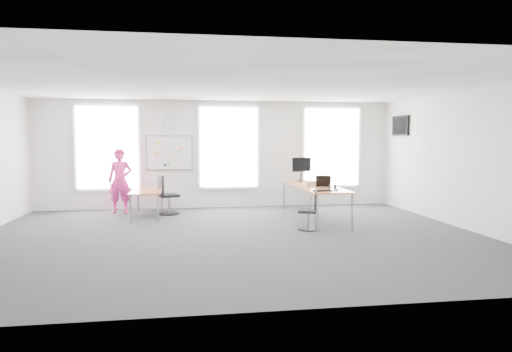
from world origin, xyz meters
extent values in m
plane|color=#26262B|center=(0.00, 0.00, 0.00)|extent=(10.00, 10.00, 0.00)
plane|color=white|center=(0.00, 0.00, 3.00)|extent=(10.00, 10.00, 0.00)
plane|color=white|center=(0.00, 4.00, 1.50)|extent=(10.00, 0.00, 10.00)
plane|color=white|center=(0.00, -4.00, 1.50)|extent=(10.00, 0.00, 10.00)
plane|color=white|center=(5.00, 0.00, 1.50)|extent=(0.00, 10.00, 10.00)
cube|color=silver|center=(-3.00, 3.97, 1.70)|extent=(1.60, 0.06, 2.20)
cube|color=silver|center=(0.30, 3.97, 1.70)|extent=(1.60, 0.06, 2.20)
cube|color=silver|center=(3.30, 3.97, 1.70)|extent=(1.60, 0.06, 2.20)
cube|color=#AB5527|center=(2.17, 1.83, 0.79)|extent=(0.89, 3.33, 0.03)
cylinder|color=gray|center=(1.78, 0.23, 0.39)|extent=(0.06, 0.06, 0.78)
cylinder|color=gray|center=(2.55, 0.23, 0.39)|extent=(0.06, 0.06, 0.78)
cylinder|color=gray|center=(1.78, 3.44, 0.39)|extent=(0.06, 0.06, 0.78)
cylinder|color=gray|center=(2.55, 3.44, 0.39)|extent=(0.06, 0.06, 0.78)
cube|color=#AB5527|center=(-1.86, 2.68, 0.66)|extent=(0.74, 1.84, 0.03)
cylinder|color=gray|center=(-2.17, 1.82, 0.32)|extent=(0.05, 0.05, 0.64)
cylinder|color=gray|center=(-1.55, 1.82, 0.32)|extent=(0.05, 0.05, 0.64)
cylinder|color=gray|center=(-2.17, 3.54, 0.32)|extent=(0.05, 0.05, 0.64)
cylinder|color=gray|center=(-1.55, 3.54, 0.32)|extent=(0.05, 0.05, 0.64)
cylinder|color=black|center=(1.66, 0.44, 0.01)|extent=(0.44, 0.44, 0.03)
cylinder|color=gray|center=(1.66, 0.44, 0.20)|extent=(0.05, 0.05, 0.36)
cube|color=black|center=(1.66, 0.44, 0.40)|extent=(0.49, 0.49, 0.06)
cube|color=black|center=(1.81, 0.38, 0.64)|extent=(0.17, 0.35, 0.38)
cylinder|color=black|center=(-1.34, 2.95, 0.02)|extent=(0.54, 0.54, 0.03)
cylinder|color=gray|center=(-1.34, 2.95, 0.25)|extent=(0.06, 0.06, 0.43)
cube|color=black|center=(-1.34, 2.95, 0.49)|extent=(0.57, 0.57, 0.07)
cube|color=black|center=(-1.54, 2.89, 0.77)|extent=(0.18, 0.43, 0.46)
imported|color=#E9308A|center=(-2.61, 3.39, 0.84)|extent=(0.65, 0.46, 1.69)
cube|color=white|center=(-1.35, 3.97, 1.55)|extent=(1.20, 0.03, 0.90)
cylinder|color=gray|center=(-1.35, 3.97, 2.35)|extent=(0.30, 0.04, 0.30)
cube|color=black|center=(4.95, 3.00, 2.30)|extent=(0.06, 0.90, 0.55)
cube|color=black|center=(1.99, 0.53, 0.82)|extent=(0.40, 0.15, 0.02)
ellipsoid|color=black|center=(2.35, 0.62, 0.83)|extent=(0.08, 0.11, 0.04)
cylinder|color=black|center=(2.23, 0.79, 0.82)|extent=(0.08, 0.08, 0.01)
cylinder|color=black|center=(2.30, 0.97, 0.85)|extent=(0.04, 0.08, 0.08)
cylinder|color=black|center=(2.42, 0.97, 0.85)|extent=(0.04, 0.08, 0.08)
cylinder|color=gold|center=(2.30, 0.97, 0.85)|extent=(0.01, 0.09, 0.09)
cube|color=black|center=(2.36, 0.97, 0.90)|extent=(0.14, 0.02, 0.01)
cube|color=black|center=(2.26, 1.39, 0.95)|extent=(0.33, 0.10, 0.27)
cube|color=#DD560A|center=(2.26, 1.31, 0.94)|extent=(0.32, 0.12, 0.24)
cube|color=black|center=(2.26, 1.29, 0.95)|extent=(0.34, 0.12, 0.26)
cube|color=beige|center=(2.08, 1.78, 0.86)|extent=(0.32, 0.26, 0.10)
cylinder|color=black|center=(2.13, 2.91, 0.82)|extent=(0.23, 0.23, 0.02)
cylinder|color=black|center=(2.13, 2.91, 0.94)|extent=(0.05, 0.05, 0.23)
cube|color=black|center=(2.13, 2.89, 1.25)|extent=(0.56, 0.20, 0.38)
cube|color=black|center=(2.13, 2.87, 1.25)|extent=(0.51, 0.15, 0.34)
camera|label=1|loc=(-0.88, -8.87, 1.91)|focal=32.00mm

